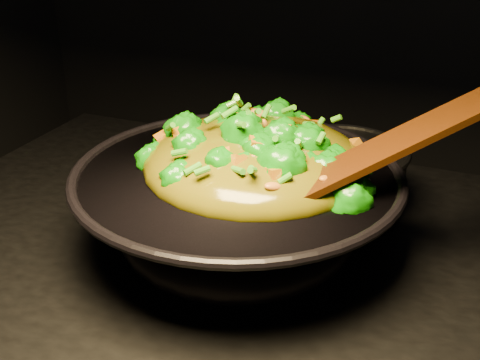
% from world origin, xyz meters
% --- Properties ---
extents(wok, '(0.49, 0.49, 0.12)m').
position_xyz_m(wok, '(-0.07, 0.07, 0.96)').
color(wok, black).
rests_on(wok, stovetop).
extents(stir_fry, '(0.35, 0.35, 0.10)m').
position_xyz_m(stir_fry, '(-0.05, 0.09, 1.07)').
color(stir_fry, '#147708').
rests_on(stir_fry, wok).
extents(spatula, '(0.29, 0.23, 0.14)m').
position_xyz_m(spatula, '(0.11, 0.07, 1.08)').
color(spatula, '#390F05').
rests_on(spatula, wok).
extents(back_pot, '(0.25, 0.25, 0.11)m').
position_xyz_m(back_pot, '(0.04, 0.23, 0.95)').
color(back_pot, black).
rests_on(back_pot, stovetop).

